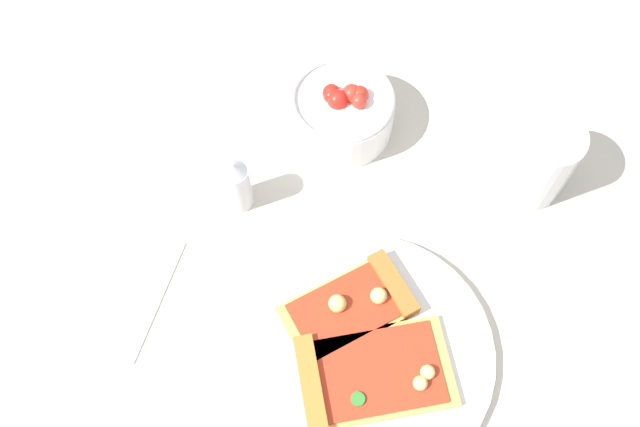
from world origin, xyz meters
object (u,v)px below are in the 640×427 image
paper_napkin (111,286)px  pepper_shaker (237,184)px  plate (369,352)px  soda_glass (537,161)px  salad_bowl (341,111)px  pizza_slice_far (356,304)px  pizza_slice_near (365,375)px

paper_napkin → pepper_shaker: pepper_shaker is taller
plate → pepper_shaker: (-0.18, 0.15, 0.03)m
pepper_shaker → soda_glass: bearing=17.4°
soda_glass → pepper_shaker: size_ratio=1.24×
salad_bowl → soda_glass: 0.24m
pizza_slice_far → paper_napkin: size_ratio=1.04×
plate → pepper_shaker: pepper_shaker is taller
pizza_slice_near → pizza_slice_far: size_ratio=1.19×
plate → pepper_shaker: size_ratio=3.27×
salad_bowl → paper_napkin: bearing=-127.2°
pizza_slice_near → soda_glass: soda_glass is taller
paper_napkin → pepper_shaker: 0.18m
plate → salad_bowl: size_ratio=2.08×
paper_napkin → pepper_shaker: (0.11, 0.14, 0.04)m
pizza_slice_near → pepper_shaker: bearing=136.6°
pizza_slice_near → paper_napkin: bearing=172.7°
soda_glass → pepper_shaker: soda_glass is taller
pizza_slice_far → soda_glass: (0.17, 0.20, 0.03)m
soda_glass → pizza_slice_far: bearing=-129.3°
pizza_slice_near → pepper_shaker: pepper_shaker is taller
pizza_slice_near → soda_glass: 0.31m
pizza_slice_near → paper_napkin: (-0.29, 0.04, -0.02)m
pizza_slice_far → pepper_shaker: bearing=147.4°
plate → pepper_shaker: bearing=141.4°
salad_bowl → paper_napkin: salad_bowl is taller
pizza_slice_near → salad_bowl: salad_bowl is taller
plate → pizza_slice_far: size_ratio=1.76×
paper_napkin → pepper_shaker: bearing=51.1°
soda_glass → paper_napkin: 0.50m
pizza_slice_near → pizza_slice_far: 0.08m
pepper_shaker → plate: bearing=-38.6°
plate → soda_glass: bearing=60.1°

